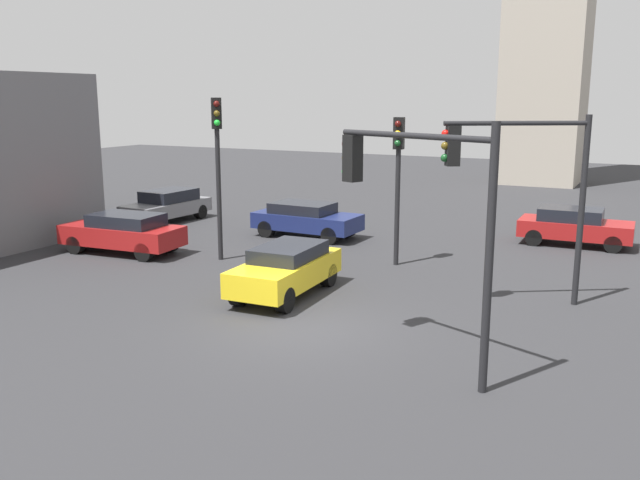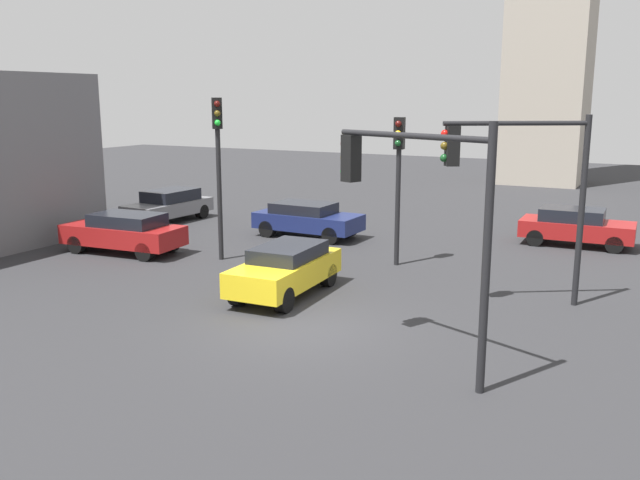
{
  "view_description": "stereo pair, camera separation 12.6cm",
  "coord_description": "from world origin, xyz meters",
  "px_view_note": "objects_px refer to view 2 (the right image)",
  "views": [
    {
      "loc": [
        7.45,
        -13.54,
        5.41
      ],
      "look_at": [
        -1.61,
        4.12,
        1.21
      ],
      "focal_mm": 38.05,
      "sensor_mm": 36.0,
      "label": 1
    },
    {
      "loc": [
        7.57,
        -13.48,
        5.41
      ],
      "look_at": [
        -1.61,
        4.12,
        1.21
      ],
      "focal_mm": 38.05,
      "sensor_mm": 36.0,
      "label": 2
    }
  ],
  "objects_px": {
    "traffic_light_0": "(218,149)",
    "car_5": "(576,226)",
    "car_3": "(286,269)",
    "traffic_light_2": "(517,170)",
    "traffic_light_1": "(412,193)",
    "car_4": "(307,219)",
    "traffic_light_3": "(399,163)",
    "car_1": "(124,232)",
    "car_2": "(169,205)"
  },
  "relations": [
    {
      "from": "car_1",
      "to": "car_5",
      "type": "xyz_separation_m",
      "value": [
        13.92,
        8.65,
        -0.03
      ]
    },
    {
      "from": "traffic_light_1",
      "to": "car_3",
      "type": "height_order",
      "value": "traffic_light_1"
    },
    {
      "from": "traffic_light_1",
      "to": "traffic_light_2",
      "type": "bearing_deg",
      "value": -79.39
    },
    {
      "from": "car_3",
      "to": "car_4",
      "type": "relative_size",
      "value": 0.98
    },
    {
      "from": "car_1",
      "to": "car_5",
      "type": "height_order",
      "value": "car_1"
    },
    {
      "from": "traffic_light_2",
      "to": "traffic_light_3",
      "type": "height_order",
      "value": "traffic_light_2"
    },
    {
      "from": "traffic_light_0",
      "to": "car_2",
      "type": "distance_m",
      "value": 8.45
    },
    {
      "from": "car_2",
      "to": "car_4",
      "type": "xyz_separation_m",
      "value": [
        7.03,
        -0.16,
        -0.01
      ]
    },
    {
      "from": "traffic_light_1",
      "to": "traffic_light_3",
      "type": "relative_size",
      "value": 1.05
    },
    {
      "from": "car_2",
      "to": "car_5",
      "type": "relative_size",
      "value": 1.06
    },
    {
      "from": "car_4",
      "to": "traffic_light_3",
      "type": "bearing_deg",
      "value": -27.84
    },
    {
      "from": "car_2",
      "to": "car_3",
      "type": "bearing_deg",
      "value": 56.75
    },
    {
      "from": "traffic_light_0",
      "to": "traffic_light_1",
      "type": "bearing_deg",
      "value": 17.36
    },
    {
      "from": "traffic_light_1",
      "to": "car_4",
      "type": "xyz_separation_m",
      "value": [
        -8.03,
        10.4,
        -2.82
      ]
    },
    {
      "from": "traffic_light_0",
      "to": "car_1",
      "type": "bearing_deg",
      "value": -117.66
    },
    {
      "from": "traffic_light_0",
      "to": "car_4",
      "type": "relative_size",
      "value": 1.29
    },
    {
      "from": "traffic_light_1",
      "to": "car_2",
      "type": "distance_m",
      "value": 18.61
    },
    {
      "from": "traffic_light_1",
      "to": "traffic_light_3",
      "type": "bearing_deg",
      "value": -44.85
    },
    {
      "from": "car_5",
      "to": "car_4",
      "type": "bearing_deg",
      "value": -162.63
    },
    {
      "from": "traffic_light_2",
      "to": "traffic_light_1",
      "type": "bearing_deg",
      "value": 46.16
    },
    {
      "from": "traffic_light_3",
      "to": "car_1",
      "type": "xyz_separation_m",
      "value": [
        -9.14,
        -2.78,
        -2.6
      ]
    },
    {
      "from": "car_4",
      "to": "car_5",
      "type": "relative_size",
      "value": 1.04
    },
    {
      "from": "car_5",
      "to": "traffic_light_0",
      "type": "bearing_deg",
      "value": -143.92
    },
    {
      "from": "traffic_light_0",
      "to": "car_3",
      "type": "distance_m",
      "value": 5.69
    },
    {
      "from": "traffic_light_3",
      "to": "car_3",
      "type": "distance_m",
      "value": 5.52
    },
    {
      "from": "traffic_light_0",
      "to": "traffic_light_2",
      "type": "bearing_deg",
      "value": 45.68
    },
    {
      "from": "car_1",
      "to": "car_2",
      "type": "relative_size",
      "value": 1.04
    },
    {
      "from": "traffic_light_1",
      "to": "traffic_light_3",
      "type": "height_order",
      "value": "traffic_light_1"
    },
    {
      "from": "traffic_light_0",
      "to": "car_3",
      "type": "relative_size",
      "value": 1.32
    },
    {
      "from": "car_3",
      "to": "traffic_light_0",
      "type": "bearing_deg",
      "value": -125.16
    },
    {
      "from": "traffic_light_0",
      "to": "traffic_light_2",
      "type": "relative_size",
      "value": 1.08
    },
    {
      "from": "car_2",
      "to": "car_3",
      "type": "xyz_separation_m",
      "value": [
        10.33,
        -7.44,
        0.02
      ]
    },
    {
      "from": "traffic_light_2",
      "to": "car_2",
      "type": "bearing_deg",
      "value": -51.42
    },
    {
      "from": "traffic_light_0",
      "to": "car_3",
      "type": "height_order",
      "value": "traffic_light_0"
    },
    {
      "from": "traffic_light_2",
      "to": "car_5",
      "type": "xyz_separation_m",
      "value": [
        0.49,
        8.71,
        -2.87
      ]
    },
    {
      "from": "car_1",
      "to": "car_4",
      "type": "bearing_deg",
      "value": -133.41
    },
    {
      "from": "traffic_light_3",
      "to": "car_4",
      "type": "height_order",
      "value": "traffic_light_3"
    },
    {
      "from": "traffic_light_2",
      "to": "car_5",
      "type": "height_order",
      "value": "traffic_light_2"
    },
    {
      "from": "traffic_light_3",
      "to": "traffic_light_0",
      "type": "bearing_deg",
      "value": -79.53
    },
    {
      "from": "traffic_light_2",
      "to": "car_5",
      "type": "relative_size",
      "value": 1.24
    },
    {
      "from": "traffic_light_3",
      "to": "traffic_light_2",
      "type": "bearing_deg",
      "value": 46.84
    },
    {
      "from": "traffic_light_0",
      "to": "car_1",
      "type": "height_order",
      "value": "traffic_light_0"
    },
    {
      "from": "traffic_light_2",
      "to": "car_3",
      "type": "height_order",
      "value": "traffic_light_2"
    },
    {
      "from": "traffic_light_2",
      "to": "car_2",
      "type": "height_order",
      "value": "traffic_light_2"
    },
    {
      "from": "traffic_light_0",
      "to": "traffic_light_2",
      "type": "distance_m",
      "value": 9.87
    },
    {
      "from": "traffic_light_1",
      "to": "car_4",
      "type": "distance_m",
      "value": 13.44
    },
    {
      "from": "traffic_light_2",
      "to": "traffic_light_3",
      "type": "relative_size",
      "value": 1.04
    },
    {
      "from": "traffic_light_1",
      "to": "car_3",
      "type": "distance_m",
      "value": 6.32
    },
    {
      "from": "car_4",
      "to": "car_1",
      "type": "bearing_deg",
      "value": -127.81
    },
    {
      "from": "traffic_light_0",
      "to": "car_5",
      "type": "height_order",
      "value": "traffic_light_0"
    }
  ]
}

